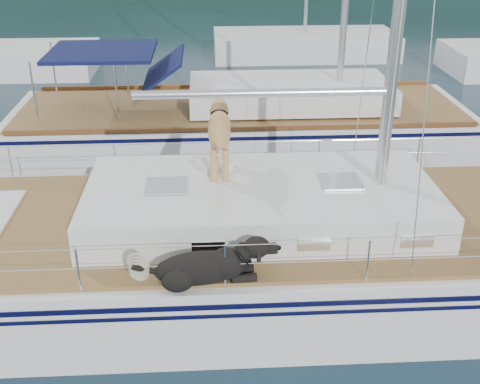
{
  "coord_description": "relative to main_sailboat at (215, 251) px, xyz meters",
  "views": [
    {
      "loc": [
        0.02,
        -8.07,
        5.59
      ],
      "look_at": [
        0.5,
        0.2,
        1.6
      ],
      "focal_mm": 45.0,
      "sensor_mm": 36.0,
      "label": 1
    }
  ],
  "objects": [
    {
      "name": "ground",
      "position": [
        -0.09,
        0.0,
        -0.68
      ],
      "size": [
        120.0,
        120.0,
        0.0
      ],
      "primitive_type": "plane",
      "color": "black",
      "rests_on": "ground"
    },
    {
      "name": "main_sailboat",
      "position": [
        0.0,
        0.0,
        0.0
      ],
      "size": [
        12.0,
        3.89,
        14.01
      ],
      "color": "silver",
      "rests_on": "ground"
    },
    {
      "name": "bg_boat_center",
      "position": [
        3.91,
        16.0,
        -0.23
      ],
      "size": [
        7.2,
        3.0,
        11.65
      ],
      "color": "silver",
      "rests_on": "ground"
    },
    {
      "name": "neighbor_sailboat",
      "position": [
        0.86,
        5.99,
        -0.06
      ],
      "size": [
        11.0,
        3.5,
        13.3
      ],
      "color": "silver",
      "rests_on": "ground"
    }
  ]
}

